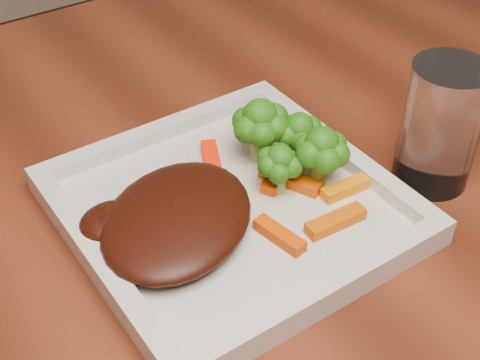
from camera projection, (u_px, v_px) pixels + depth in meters
plate at (231, 211)px, 0.59m from camera, size 0.27×0.27×0.01m
steak at (177, 219)px, 0.55m from camera, size 0.19×0.18×0.03m
broccoli_0 at (260, 129)px, 0.62m from camera, size 0.06×0.06×0.07m
broccoli_1 at (299, 133)px, 0.62m from camera, size 0.06×0.06×0.06m
broccoli_2 at (321, 157)px, 0.59m from camera, size 0.07×0.07×0.06m
broccoli_3 at (280, 163)px, 0.58m from camera, size 0.05×0.05×0.06m
carrot_0 at (336, 221)px, 0.56m from camera, size 0.06×0.02×0.01m
carrot_1 at (346, 188)px, 0.60m from camera, size 0.05×0.02×0.01m
carrot_2 at (279, 235)px, 0.55m from camera, size 0.02×0.05×0.01m
carrot_3 at (290, 142)px, 0.65m from camera, size 0.05×0.04×0.01m
carrot_4 at (212, 161)px, 0.63m from camera, size 0.04×0.06×0.01m
carrot_5 at (291, 179)px, 0.61m from camera, size 0.04×0.06×0.01m
carrot_6 at (279, 173)px, 0.61m from camera, size 0.05×0.04×0.01m
drinking_glass at (440, 126)px, 0.60m from camera, size 0.08×0.08×0.12m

